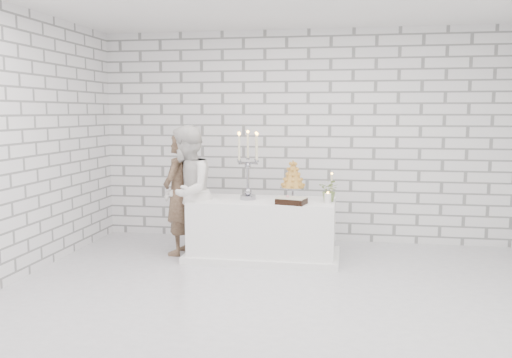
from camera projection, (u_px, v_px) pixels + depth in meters
name	position (u px, v px, depth m)	size (l,w,h in m)	color
ground	(288.00, 297.00, 5.45)	(6.00, 5.00, 0.01)	silver
wall_back	(308.00, 136.00, 7.71)	(6.00, 0.01, 3.00)	white
wall_front	(238.00, 180.00, 2.82)	(6.00, 0.01, 3.00)	white
wall_left	(9.00, 145.00, 5.76)	(0.01, 5.00, 3.00)	white
cake_table	(263.00, 229.00, 6.85)	(1.80, 0.80, 0.75)	white
groom	(179.00, 194.00, 7.02)	(0.58, 0.38, 1.58)	#493425
bride	(187.00, 192.00, 6.80)	(0.82, 0.64, 1.69)	white
candelabra	(248.00, 165.00, 6.78)	(0.35, 0.35, 0.87)	#93939D
croquembouche	(293.00, 180.00, 6.79)	(0.33, 0.33, 0.51)	#A2702E
chocolate_cake	(291.00, 201.00, 6.49)	(0.34, 0.24, 0.08)	black
pillar_candle	(328.00, 198.00, 6.55)	(0.08, 0.08, 0.12)	white
extra_taper	(332.00, 187.00, 6.81)	(0.06, 0.06, 0.32)	beige
flowers	(330.00, 190.00, 6.66)	(0.25, 0.22, 0.28)	#3E6030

